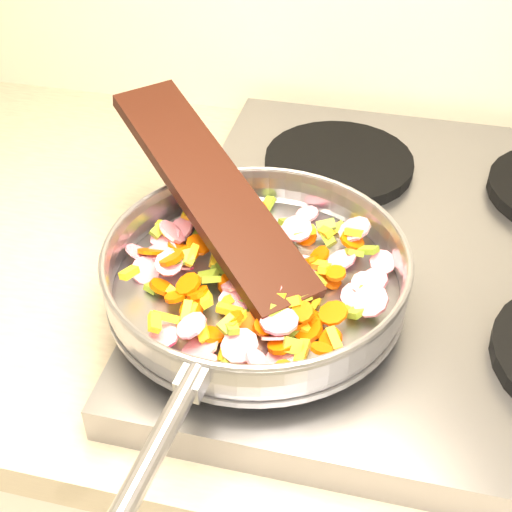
# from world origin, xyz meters

# --- Properties ---
(cooktop) EXTENTS (0.60, 0.60, 0.04)m
(cooktop) POSITION_xyz_m (-0.70, 1.67, 0.92)
(cooktop) COLOR #939399
(cooktop) RESTS_ON counter_top
(grate_fl) EXTENTS (0.19, 0.19, 0.02)m
(grate_fl) POSITION_xyz_m (-0.84, 1.52, 0.95)
(grate_fl) COLOR black
(grate_fl) RESTS_ON cooktop
(grate_bl) EXTENTS (0.19, 0.19, 0.02)m
(grate_bl) POSITION_xyz_m (-0.84, 1.81, 0.95)
(grate_bl) COLOR black
(grate_bl) RESTS_ON cooktop
(saute_pan) EXTENTS (0.33, 0.51, 0.05)m
(saute_pan) POSITION_xyz_m (-0.88, 1.53, 0.98)
(saute_pan) COLOR #9E9EA5
(saute_pan) RESTS_ON grate_fl
(vegetable_heap) EXTENTS (0.28, 0.28, 0.04)m
(vegetable_heap) POSITION_xyz_m (-0.89, 1.53, 0.97)
(vegetable_heap) COLOR #D01442
(vegetable_heap) RESTS_ON saute_pan
(wooden_spatula) EXTENTS (0.27, 0.27, 0.10)m
(wooden_spatula) POSITION_xyz_m (-0.95, 1.60, 1.02)
(wooden_spatula) COLOR black
(wooden_spatula) RESTS_ON saute_pan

